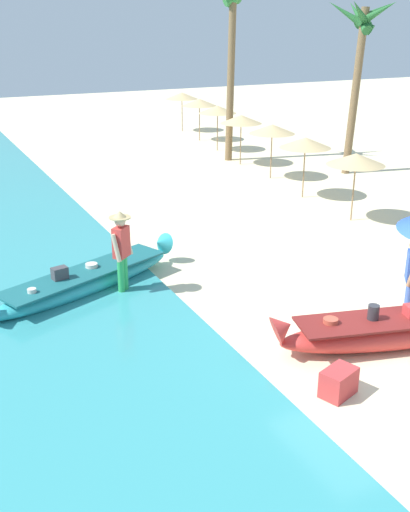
# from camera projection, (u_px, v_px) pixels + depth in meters

# --- Properties ---
(ground_plane) EXTENTS (80.00, 80.00, 0.00)m
(ground_plane) POSITION_uv_depth(u_px,v_px,m) (364.00, 334.00, 11.20)
(ground_plane) COLOR beige
(boat_red_foreground) EXTENTS (4.63, 1.87, 0.85)m
(boat_red_foreground) POSITION_uv_depth(u_px,v_px,m) (398.00, 330.00, 10.72)
(boat_red_foreground) COLOR red
(boat_red_foreground) RESTS_ON ground
(boat_cyan_midground) EXTENTS (4.65, 2.48, 0.79)m
(boat_cyan_midground) POSITION_uv_depth(u_px,v_px,m) (85.00, 281.00, 12.82)
(boat_cyan_midground) COLOR #33B2BC
(boat_cyan_midground) RESTS_ON ground
(person_vendor_hatted) EXTENTS (0.55, 0.52, 1.80)m
(person_vendor_hatted) POSITION_uv_depth(u_px,v_px,m) (121.00, 247.00, 12.46)
(person_vendor_hatted) COLOR green
(person_vendor_hatted) RESTS_ON ground
(parasol_row_0) EXTENTS (1.60, 1.60, 1.91)m
(parasol_row_0) POSITION_uv_depth(u_px,v_px,m) (356.00, 159.00, 16.93)
(parasol_row_0) COLOR #8E6B47
(parasol_row_0) RESTS_ON ground
(parasol_row_1) EXTENTS (1.60, 1.60, 1.91)m
(parasol_row_1) POSITION_uv_depth(u_px,v_px,m) (305.00, 143.00, 19.19)
(parasol_row_1) COLOR #8E6B47
(parasol_row_1) RESTS_ON ground
(parasol_row_2) EXTENTS (1.60, 1.60, 1.91)m
(parasol_row_2) POSITION_uv_depth(u_px,v_px,m) (272.00, 129.00, 21.56)
(parasol_row_2) COLOR #8E6B47
(parasol_row_2) RESTS_ON ground
(parasol_row_3) EXTENTS (1.60, 1.60, 1.91)m
(parasol_row_3) POSITION_uv_depth(u_px,v_px,m) (241.00, 119.00, 23.67)
(parasol_row_3) COLOR #8E6B47
(parasol_row_3) RESTS_ON ground
(parasol_row_4) EXTENTS (1.60, 1.60, 1.91)m
(parasol_row_4) POSITION_uv_depth(u_px,v_px,m) (218.00, 109.00, 26.22)
(parasol_row_4) COLOR #8E6B47
(parasol_row_4) RESTS_ON ground
(parasol_row_5) EXTENTS (1.60, 1.60, 1.91)m
(parasol_row_5) POSITION_uv_depth(u_px,v_px,m) (199.00, 102.00, 28.45)
(parasol_row_5) COLOR #8E6B47
(parasol_row_5) RESTS_ON ground
(parasol_row_6) EXTENTS (1.60, 1.60, 1.91)m
(parasol_row_6) POSITION_uv_depth(u_px,v_px,m) (182.00, 96.00, 30.88)
(parasol_row_6) COLOR #8E6B47
(parasol_row_6) RESTS_ON ground
(palm_tree_tall_inland) EXTENTS (2.67, 2.50, 6.82)m
(palm_tree_tall_inland) POSITION_uv_depth(u_px,v_px,m) (233.00, 19.00, 23.21)
(palm_tree_tall_inland) COLOR brown
(palm_tree_tall_inland) RESTS_ON ground
(palm_tree_leaning_seaward) EXTENTS (2.47, 2.61, 6.05)m
(palm_tree_leaning_seaward) POSITION_uv_depth(u_px,v_px,m) (361.00, 38.00, 21.36)
(palm_tree_leaning_seaward) COLOR brown
(palm_tree_leaning_seaward) RESTS_ON ground
(cooler_box) EXTENTS (0.65, 0.54, 0.43)m
(cooler_box) POSITION_uv_depth(u_px,v_px,m) (339.00, 382.00, 9.33)
(cooler_box) COLOR #C63838
(cooler_box) RESTS_ON ground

